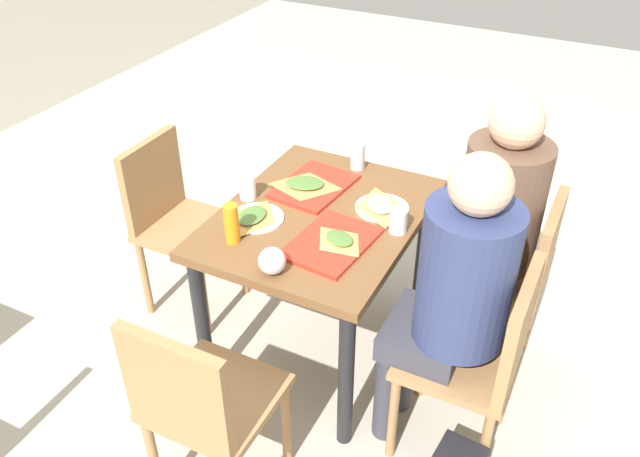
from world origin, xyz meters
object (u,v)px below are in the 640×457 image
object	(u,v)px
paper_plate_near_edge	(382,208)
plastic_cup_a	(248,187)
main_table	(320,236)
tray_red_far	(314,186)
plastic_cup_b	(398,220)
pizza_slice_d	(380,205)
chair_left_end	(200,403)
pizza_slice_b	(305,184)
chair_near_right	(515,276)
pizza_slice_c	(252,217)
paper_plate_center	(257,218)
person_in_red	(453,289)
pizza_slice_a	(339,240)
person_in_brown_jacket	(489,217)
tray_red_near	(331,243)
soda_can	(358,156)
condiment_bottle	(232,224)
chair_far_side	(174,214)
chair_near_left	(483,354)
foil_bundle	(272,261)

from	to	relation	value
paper_plate_near_edge	plastic_cup_a	distance (m)	0.56
main_table	paper_plate_near_edge	distance (m)	0.28
tray_red_far	plastic_cup_b	distance (m)	0.46
pizza_slice_d	plastic_cup_a	world-z (taller)	plastic_cup_a
paper_plate_near_edge	pizza_slice_d	world-z (taller)	pizza_slice_d
chair_left_end	pizza_slice_b	distance (m)	1.05
pizza_slice_b	chair_near_right	bearing A→B (deg)	-83.51
pizza_slice_c	tray_red_far	bearing A→B (deg)	-17.48
chair_left_end	paper_plate_center	xyz separation A→B (m)	(0.73, 0.21, 0.23)
person_in_red	pizza_slice_a	xyz separation A→B (m)	(0.08, 0.46, 0.00)
person_in_brown_jacket	paper_plate_near_edge	size ratio (longest dim) A/B	5.77
tray_red_near	soda_can	world-z (taller)	soda_can
condiment_bottle	chair_left_end	bearing A→B (deg)	-159.25
main_table	person_in_red	world-z (taller)	person_in_red
chair_far_side	condiment_bottle	world-z (taller)	condiment_bottle
plastic_cup_b	paper_plate_center	bearing A→B (deg)	107.73
chair_near_left	paper_plate_center	bearing A→B (deg)	84.28
condiment_bottle	plastic_cup_a	bearing A→B (deg)	21.35
chair_far_side	pizza_slice_c	world-z (taller)	chair_far_side
pizza_slice_a	soda_can	distance (m)	0.60
paper_plate_near_edge	pizza_slice_c	bearing A→B (deg)	125.89
pizza_slice_a	pizza_slice_b	bearing A→B (deg)	45.12
chair_far_side	condiment_bottle	bearing A→B (deg)	-119.75
pizza_slice_c	main_table	bearing A→B (deg)	-53.19
tray_red_far	chair_far_side	bearing A→B (deg)	104.71
pizza_slice_d	plastic_cup_a	size ratio (longest dim) A/B	2.65
paper_plate_center	plastic_cup_a	distance (m)	0.17
chair_left_end	tray_red_near	distance (m)	0.75
person_in_red	pizza_slice_b	world-z (taller)	person_in_red
chair_far_side	foil_bundle	bearing A→B (deg)	-117.88
main_table	chair_far_side	bearing A→B (deg)	90.00
chair_left_end	paper_plate_near_edge	size ratio (longest dim) A/B	3.91
plastic_cup_b	pizza_slice_c	bearing A→B (deg)	109.16
pizza_slice_b	paper_plate_near_edge	bearing A→B (deg)	-89.09
tray_red_near	foil_bundle	distance (m)	0.27
pizza_slice_b	foil_bundle	bearing A→B (deg)	-163.83
main_table	chair_near_left	world-z (taller)	chair_near_left
pizza_slice_d	soda_can	bearing A→B (deg)	39.14
chair_far_side	foil_bundle	xyz separation A→B (m)	(-0.42, -0.78, 0.27)
chair_left_end	tray_red_near	world-z (taller)	chair_left_end
plastic_cup_b	chair_left_end	bearing A→B (deg)	160.09
main_table	person_in_brown_jacket	world-z (taller)	person_in_brown_jacket
main_table	chair_near_left	bearing A→B (deg)	-107.69
person_in_brown_jacket	plastic_cup_a	xyz separation A→B (m)	(-0.27, 0.95, 0.03)
paper_plate_center	plastic_cup_a	xyz separation A→B (m)	(0.12, 0.11, 0.05)
plastic_cup_a	paper_plate_center	bearing A→B (deg)	-136.82
tray_red_near	condiment_bottle	world-z (taller)	condiment_bottle
chair_near_left	tray_red_far	xyz separation A→B (m)	(0.42, 0.88, 0.23)
tray_red_near	paper_plate_center	bearing A→B (deg)	85.94
tray_red_near	pizza_slice_a	xyz separation A→B (m)	(0.01, -0.03, 0.02)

